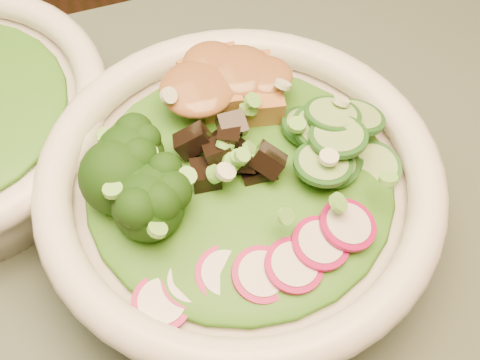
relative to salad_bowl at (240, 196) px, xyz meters
name	(u,v)px	position (x,y,z in m)	size (l,w,h in m)	color
salad_bowl	(240,196)	(0.00, 0.00, 0.00)	(0.28, 0.28, 0.08)	white
lettuce_bed	(240,179)	(0.00, 0.00, 0.02)	(0.21, 0.21, 0.02)	#1D6715
broccoli_florets	(144,190)	(-0.06, 0.00, 0.04)	(0.08, 0.07, 0.05)	black
radish_slices	(275,263)	(0.00, -0.07, 0.03)	(0.11, 0.04, 0.02)	#9B0B46
cucumber_slices	(336,148)	(0.07, -0.01, 0.03)	(0.07, 0.07, 0.04)	#87BF6A
mushroom_heap	(235,152)	(0.00, 0.01, 0.04)	(0.07, 0.07, 0.04)	black
tofu_cubes	(218,96)	(0.01, 0.07, 0.03)	(0.09, 0.06, 0.04)	#A16535
peanut_sauce	(217,83)	(0.01, 0.07, 0.05)	(0.07, 0.06, 0.02)	brown
scallion_garnish	(240,157)	(0.00, 0.00, 0.05)	(0.20, 0.20, 0.02)	#6BBD42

